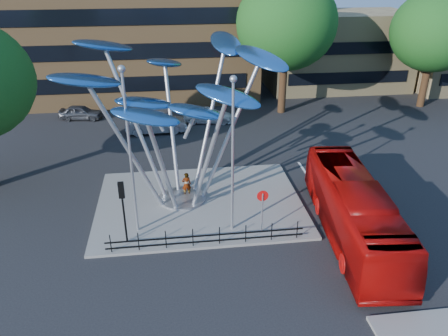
{
  "coord_description": "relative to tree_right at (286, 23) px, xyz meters",
  "views": [
    {
      "loc": [
        -2.46,
        -16.42,
        13.33
      ],
      "look_at": [
        0.2,
        4.0,
        3.29
      ],
      "focal_mm": 35.0,
      "sensor_mm": 36.0,
      "label": 1
    }
  ],
  "objects": [
    {
      "name": "ground",
      "position": [
        -8.0,
        -22.0,
        -8.04
      ],
      "size": [
        120.0,
        120.0,
        0.0
      ],
      "primitive_type": "plane",
      "color": "black",
      "rests_on": "ground"
    },
    {
      "name": "traffic_island",
      "position": [
        -9.0,
        -16.0,
        -7.96
      ],
      "size": [
        12.0,
        9.0,
        0.15
      ],
      "primitive_type": "cube",
      "color": "slate",
      "rests_on": "ground"
    },
    {
      "name": "low_building_near",
      "position": [
        8.0,
        8.0,
        -4.04
      ],
      "size": [
        15.0,
        8.0,
        8.0
      ],
      "primitive_type": "cube",
      "color": "tan",
      "rests_on": "ground"
    },
    {
      "name": "tree_right",
      "position": [
        0.0,
        0.0,
        0.0
      ],
      "size": [
        8.8,
        8.8,
        12.11
      ],
      "color": "black",
      "rests_on": "ground"
    },
    {
      "name": "tree_far",
      "position": [
        14.0,
        0.0,
        -0.93
      ],
      "size": [
        8.0,
        8.0,
        10.81
      ],
      "color": "black",
      "rests_on": "ground"
    },
    {
      "name": "leaf_sculpture",
      "position": [
        -10.07,
        -15.32,
        -1.16
      ],
      "size": [
        12.72,
        9.54,
        9.51
      ],
      "color": "#9EA0A5",
      "rests_on": "traffic_island"
    },
    {
      "name": "street_lamp_left",
      "position": [
        -12.5,
        -18.5,
        -2.68
      ],
      "size": [
        0.36,
        0.36,
        8.8
      ],
      "color": "#9EA0A5",
      "rests_on": "traffic_island"
    },
    {
      "name": "street_lamp_right",
      "position": [
        -7.5,
        -19.0,
        -2.94
      ],
      "size": [
        0.36,
        0.36,
        8.3
      ],
      "color": "#9EA0A5",
      "rests_on": "traffic_island"
    },
    {
      "name": "traffic_light_island",
      "position": [
        -13.0,
        -19.5,
        -5.42
      ],
      "size": [
        0.28,
        0.18,
        3.42
      ],
      "color": "black",
      "rests_on": "traffic_island"
    },
    {
      "name": "no_entry_sign_island",
      "position": [
        -6.0,
        -19.48,
        -6.22
      ],
      "size": [
        0.6,
        0.1,
        2.45
      ],
      "color": "#9EA0A5",
      "rests_on": "traffic_island"
    },
    {
      "name": "pedestrian_railing_front",
      "position": [
        -9.0,
        -20.3,
        -7.48
      ],
      "size": [
        10.0,
        0.06,
        1.0
      ],
      "color": "black",
      "rests_on": "traffic_island"
    },
    {
      "name": "red_bus",
      "position": [
        -1.38,
        -20.22,
        -6.48
      ],
      "size": [
        3.7,
        11.42,
        3.12
      ],
      "primitive_type": "imported",
      "rotation": [
        0.0,
        0.0,
        -0.1
      ],
      "color": "#A40907",
      "rests_on": "ground"
    },
    {
      "name": "pedestrian",
      "position": [
        -9.71,
        -15.1,
        -7.13
      ],
      "size": [
        0.59,
        0.42,
        1.52
      ],
      "primitive_type": "imported",
      "rotation": [
        0.0,
        0.0,
        3.24
      ],
      "color": "gray",
      "rests_on": "traffic_island"
    },
    {
      "name": "parked_car_left",
      "position": [
        -18.41,
        0.34,
        -7.4
      ],
      "size": [
        3.92,
        1.98,
        1.28
      ],
      "primitive_type": "imported",
      "rotation": [
        0.0,
        0.0,
        1.44
      ],
      "color": "#44464C",
      "rests_on": "ground"
    },
    {
      "name": "parked_car_mid",
      "position": [
        -11.65,
        -3.85,
        -7.21
      ],
      "size": [
        5.08,
        2.0,
        1.64
      ],
      "primitive_type": "imported",
      "rotation": [
        0.0,
        0.0,
        1.62
      ],
      "color": "#989A9F",
      "rests_on": "ground"
    },
    {
      "name": "parked_car_right",
      "position": [
        -7.15,
        -1.81,
        -7.39
      ],
      "size": [
        4.65,
        2.36,
        1.29
      ],
      "primitive_type": "imported",
      "rotation": [
        0.0,
        0.0,
        1.44
      ],
      "color": "silver",
      "rests_on": "ground"
    }
  ]
}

